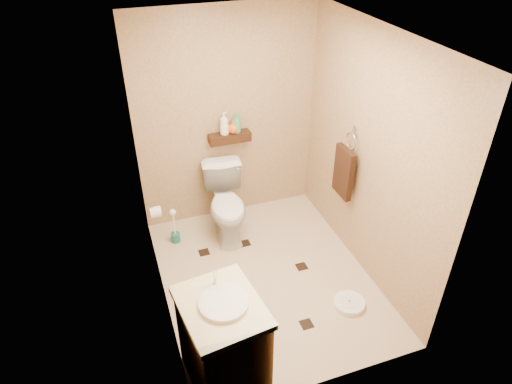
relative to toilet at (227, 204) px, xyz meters
name	(u,v)px	position (x,y,z in m)	size (l,w,h in m)	color
ground	(266,277)	(0.15, -0.83, -0.39)	(2.50, 2.50, 0.00)	#CAB093
wall_back	(227,119)	(0.15, 0.42, 0.81)	(2.00, 0.04, 2.40)	tan
wall_front	(335,272)	(0.15, -2.08, 0.81)	(2.00, 0.04, 2.40)	tan
wall_left	(151,198)	(-0.85, -0.83, 0.81)	(0.04, 2.50, 2.40)	tan
wall_right	(368,158)	(1.15, -0.83, 0.81)	(0.04, 2.50, 2.40)	tan
ceiling	(270,35)	(0.15, -0.83, 2.01)	(2.00, 2.50, 0.02)	white
wall_shelf	(230,138)	(0.15, 0.34, 0.63)	(0.46, 0.14, 0.10)	#361B0E
floor_accents	(272,278)	(0.20, -0.87, -0.39)	(1.21, 1.37, 0.01)	black
toilet	(227,204)	(0.00, 0.00, 0.00)	(0.44, 0.77, 0.78)	white
vanity	(223,342)	(-0.55, -1.78, 0.04)	(0.64, 0.74, 0.96)	brown
bathroom_scale	(349,303)	(0.76, -1.44, -0.36)	(0.32, 0.32, 0.06)	white
toilet_brush	(175,230)	(-0.59, 0.04, -0.24)	(0.10, 0.10, 0.43)	#1A6962
towel_ring	(344,170)	(1.07, -0.58, 0.55)	(0.12, 0.30, 0.76)	silver
toilet_paper	(155,212)	(-0.79, -0.18, 0.21)	(0.12, 0.11, 0.12)	white
bottle_a	(224,124)	(0.10, 0.34, 0.80)	(0.10, 0.10, 0.25)	white
bottle_b	(225,128)	(0.11, 0.34, 0.75)	(0.07, 0.07, 0.15)	#FEAC35
bottle_c	(233,126)	(0.20, 0.34, 0.75)	(0.12, 0.12, 0.15)	#EB531B
bottle_d	(237,123)	(0.24, 0.34, 0.79)	(0.09, 0.09, 0.23)	#38AA60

